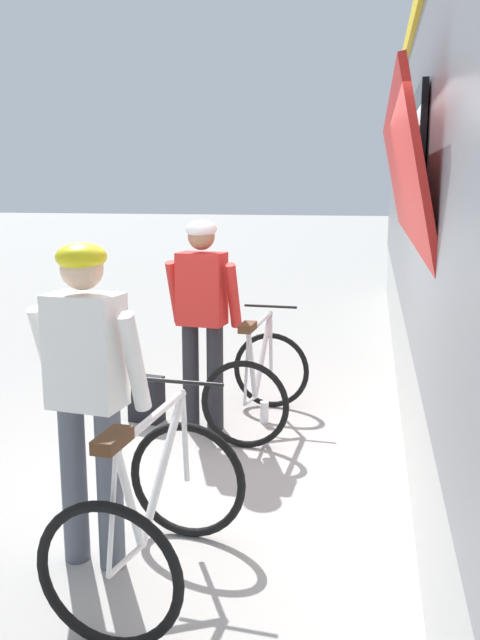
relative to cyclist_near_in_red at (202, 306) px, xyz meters
The scene contains 7 objects.
ground_plane 1.46m from the cyclist_near_in_red, 68.61° to the right, with size 80.00×80.00×0.00m, color #A09E99.
cyclist_near_in_red is the anchor object (origin of this frame).
cyclist_far_in_white 2.16m from the cyclist_near_in_red, 92.04° to the right, with size 0.64×0.36×1.76m.
bicycle_near_silver 0.81m from the cyclist_near_in_red, 14.93° to the left, with size 0.77×1.11×0.99m.
bicycle_far_white 2.43m from the cyclist_near_in_red, 82.31° to the right, with size 0.79×1.12×0.99m.
backpack_on_platform 1.01m from the cyclist_near_in_red, behind, with size 0.28×0.18×0.40m, color black.
water_bottle_near_the_bikes 1.10m from the cyclist_near_in_red, 22.66° to the left, with size 0.08×0.08×0.19m, color silver.
Camera 1 is at (0.99, -4.43, 2.06)m, focal length 38.08 mm.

